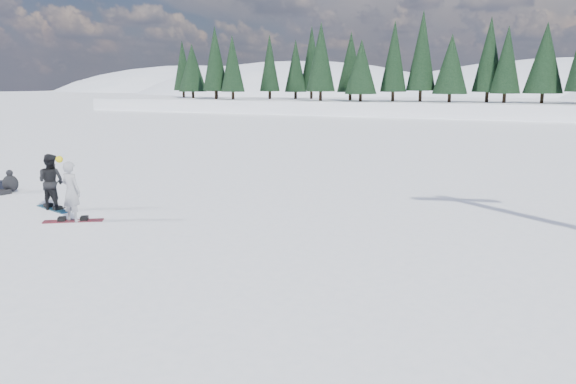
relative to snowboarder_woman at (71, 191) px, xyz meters
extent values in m
plane|color=white|center=(-1.07, 0.14, -0.81)|extent=(420.00, 420.00, 0.00)
cube|color=white|center=(-1.07, 55.14, -1.81)|extent=(90.00, 14.00, 5.00)
ellipsoid|color=white|center=(-71.07, 170.14, -14.42)|extent=(143.00, 110.00, 49.50)
ellipsoid|color=white|center=(-141.07, 210.14, -15.11)|extent=(169.00, 130.00, 52.00)
cone|color=black|center=(-39.07, 55.14, 4.44)|extent=(3.20, 3.20, 7.50)
cone|color=black|center=(-36.03, 55.14, 4.44)|extent=(3.20, 3.20, 7.50)
cone|color=black|center=(-32.99, 55.14, 4.44)|extent=(3.20, 3.20, 7.50)
cone|color=black|center=(-29.95, 55.14, 4.44)|extent=(3.20, 3.20, 7.50)
cone|color=black|center=(-26.91, 55.14, 4.44)|extent=(3.20, 3.20, 7.50)
cone|color=black|center=(-23.87, 55.14, 4.44)|extent=(3.20, 3.20, 7.50)
cone|color=black|center=(-20.83, 55.14, 4.44)|extent=(3.20, 3.20, 7.50)
cone|color=black|center=(-17.79, 55.14, 4.44)|extent=(3.20, 3.20, 7.50)
cone|color=black|center=(-14.75, 55.14, 4.44)|extent=(3.20, 3.20, 7.50)
cone|color=black|center=(-11.71, 55.14, 4.44)|extent=(3.20, 3.20, 7.50)
cone|color=black|center=(-8.67, 55.14, 4.44)|extent=(3.20, 3.20, 7.50)
cone|color=black|center=(-5.63, 55.14, 4.44)|extent=(3.20, 3.20, 7.50)
cone|color=black|center=(-2.59, 55.14, 4.44)|extent=(3.20, 3.20, 7.50)
cone|color=black|center=(0.45, 55.14, 4.44)|extent=(3.20, 3.20, 7.50)
cone|color=black|center=(3.49, 55.14, 4.44)|extent=(3.20, 3.20, 7.50)
cone|color=black|center=(6.53, 55.14, 4.44)|extent=(3.20, 3.20, 7.50)
cone|color=black|center=(9.57, 55.14, 4.44)|extent=(3.20, 3.20, 7.50)
cone|color=black|center=(12.61, 55.14, 4.44)|extent=(3.20, 3.20, 7.50)
imported|color=#9E9EA3|center=(0.00, 0.00, -0.01)|extent=(0.59, 0.40, 1.58)
sphere|color=yellow|center=(-0.20, -0.12, 0.83)|extent=(0.18, 0.18, 0.18)
imported|color=black|center=(-1.63, 0.83, -0.01)|extent=(0.85, 0.70, 1.60)
ellipsoid|color=black|center=(-4.92, 2.08, -0.51)|extent=(0.66, 0.62, 0.57)
sphere|color=black|center=(-4.92, 2.08, -0.16)|extent=(0.22, 0.22, 0.22)
cube|color=black|center=(-4.78, 1.68, -0.73)|extent=(0.25, 0.51, 0.14)
cube|color=black|center=(-5.62, 2.28, -0.66)|extent=(0.50, 0.39, 0.30)
cube|color=maroon|center=(0.00, 0.00, -0.79)|extent=(1.40, 1.07, 0.03)
cube|color=#165A7C|center=(-1.63, 0.83, -0.79)|extent=(1.52, 0.70, 0.03)
camera|label=1|loc=(11.15, -10.43, 2.73)|focal=35.00mm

